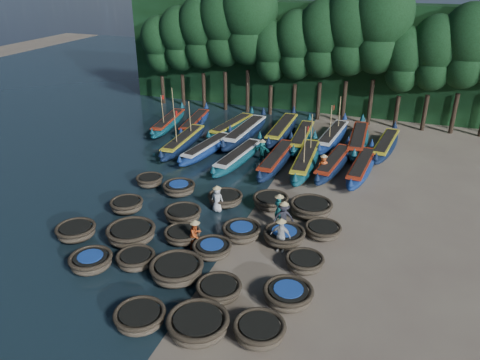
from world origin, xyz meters
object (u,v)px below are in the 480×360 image
(coracle_15, at_px, (127,205))
(coracle_20, at_px, (150,180))
(coracle_23, at_px, (271,201))
(fisherman_1, at_px, (279,208))
(coracle_14, at_px, (305,262))
(long_boat_13, at_px, (282,130))
(long_boat_17, at_px, (385,145))
(coracle_17, at_px, (242,231))
(coracle_21, at_px, (179,188))
(coracle_24, at_px, (311,208))
(fisherman_5, at_px, (262,150))
(coracle_4, at_px, (259,330))
(long_boat_14, at_px, (302,137))
(coracle_19, at_px, (323,230))
(long_boat_5, at_px, (277,159))
(coracle_5, at_px, (91,261))
(coracle_12, at_px, (183,235))
(long_boat_11, at_px, (232,127))
(long_boat_7, at_px, (334,163))
(coracle_7, at_px, (177,270))
(coracle_11, at_px, (131,233))
(fisherman_4, at_px, (281,235))
(long_boat_2, at_px, (184,142))
(coracle_22, at_px, (225,199))
(long_boat_3, at_px, (207,148))
(fisherman_2, at_px, (195,234))
(coracle_6, at_px, (136,259))
(long_boat_8, at_px, (361,167))
(coracle_13, at_px, (212,249))
(coracle_2, at_px, (140,317))
(fisherman_0, at_px, (217,198))
(long_boat_16, at_px, (358,140))
(coracle_16, at_px, (183,214))
(coracle_9, at_px, (288,295))
(long_boat_15, at_px, (333,136))
(long_boat_4, at_px, (239,157))
(fisherman_6, at_px, (323,165))
(long_boat_9, at_px, (169,123))
(coracle_18, at_px, (284,235))
(coracle_3, at_px, (198,324))
(long_boat_12, at_px, (245,132))
(long_boat_10, at_px, (195,123))

(coracle_15, distance_m, coracle_20, 3.50)
(coracle_23, relative_size, fisherman_1, 1.16)
(coracle_14, relative_size, long_boat_13, 0.21)
(long_boat_17, height_order, fisherman_1, fisherman_1)
(coracle_17, height_order, coracle_21, coracle_17)
(coracle_24, relative_size, fisherman_5, 1.54)
(coracle_4, relative_size, long_boat_14, 0.29)
(coracle_14, bearing_deg, coracle_4, -96.93)
(coracle_19, relative_size, fisherman_1, 1.23)
(long_boat_5, distance_m, long_boat_17, 9.00)
(coracle_5, height_order, coracle_12, coracle_5)
(long_boat_11, relative_size, long_boat_14, 0.94)
(coracle_20, height_order, long_boat_7, long_boat_7)
(coracle_7, distance_m, long_boat_11, 20.54)
(coracle_11, bearing_deg, fisherman_4, 13.40)
(coracle_23, distance_m, long_boat_2, 11.61)
(coracle_12, xyz_separation_m, coracle_22, (0.61, 4.55, 0.03))
(long_boat_7, bearing_deg, fisherman_5, -173.74)
(long_boat_3, bearing_deg, fisherman_2, -60.89)
(coracle_4, relative_size, coracle_17, 1.14)
(long_boat_5, bearing_deg, coracle_6, -101.15)
(long_boat_8, bearing_deg, fisherman_5, -176.85)
(coracle_13, relative_size, coracle_21, 0.96)
(coracle_2, relative_size, coracle_22, 1.02)
(coracle_23, height_order, long_boat_2, long_boat_2)
(coracle_13, relative_size, coracle_24, 0.81)
(fisherman_0, bearing_deg, fisherman_4, 150.89)
(long_boat_11, distance_m, long_boat_16, 10.58)
(coracle_16, relative_size, coracle_22, 1.00)
(coracle_9, distance_m, fisherman_5, 16.01)
(long_boat_15, xyz_separation_m, fisherman_0, (-4.40, -13.70, 0.28))
(long_boat_4, height_order, fisherman_6, fisherman_6)
(long_boat_11, bearing_deg, fisherman_6, -26.70)
(coracle_11, relative_size, fisherman_0, 1.55)
(coracle_11, bearing_deg, long_boat_9, 111.68)
(coracle_18, xyz_separation_m, fisherman_2, (-4.13, -1.99, 0.40))
(coracle_16, distance_m, long_boat_11, 15.30)
(fisherman_1, bearing_deg, fisherman_0, 24.95)
(coracle_21, relative_size, long_boat_8, 0.28)
(coracle_17, bearing_deg, long_boat_16, 75.57)
(coracle_20, xyz_separation_m, coracle_23, (8.27, -0.16, 0.03))
(coracle_5, distance_m, coracle_14, 10.14)
(coracle_3, relative_size, long_boat_3, 0.37)
(coracle_13, relative_size, long_boat_12, 0.23)
(coracle_3, relative_size, long_boat_8, 0.36)
(coracle_11, relative_size, long_boat_16, 0.31)
(coracle_14, xyz_separation_m, fisherman_6, (-1.18, 10.78, 0.47))
(long_boat_3, xyz_separation_m, long_boat_8, (11.42, 0.27, 0.02))
(long_boat_5, relative_size, fisherman_5, 4.73)
(coracle_17, xyz_separation_m, long_boat_10, (-9.96, 15.66, 0.08))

